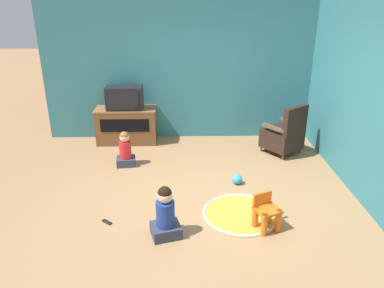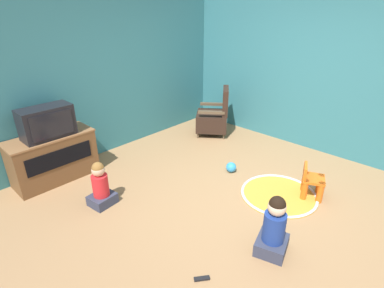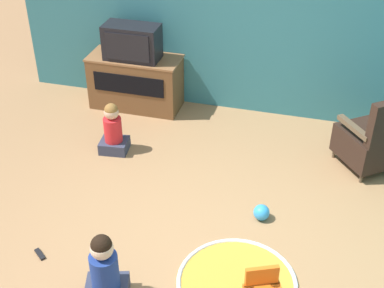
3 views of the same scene
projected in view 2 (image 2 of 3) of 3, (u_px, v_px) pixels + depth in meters
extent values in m
plane|color=#9E754C|center=(236.00, 197.00, 4.03)|extent=(30.00, 30.00, 0.00)
cube|color=teal|center=(97.00, 70.00, 4.80)|extent=(5.29, 0.12, 2.82)
cube|color=teal|center=(332.00, 70.00, 4.80)|extent=(0.12, 5.63, 2.82)
cube|color=brown|center=(53.00, 158.00, 4.34)|extent=(1.14, 0.49, 0.69)
cube|color=#90603A|center=(49.00, 137.00, 4.20)|extent=(1.16, 0.50, 0.02)
cube|color=black|center=(60.00, 158.00, 4.15)|extent=(0.91, 0.01, 0.25)
cube|color=black|center=(47.00, 122.00, 4.08)|extent=(0.68, 0.34, 0.43)
cube|color=black|center=(52.00, 125.00, 3.97)|extent=(0.56, 0.02, 0.34)
cylinder|color=brown|center=(200.00, 126.00, 6.27)|extent=(0.04, 0.04, 0.10)
cylinder|color=brown|center=(198.00, 136.00, 5.82)|extent=(0.04, 0.04, 0.10)
cylinder|color=brown|center=(224.00, 127.00, 6.23)|extent=(0.04, 0.04, 0.10)
cylinder|color=brown|center=(224.00, 137.00, 5.78)|extent=(0.04, 0.04, 0.10)
cube|color=black|center=(212.00, 121.00, 5.93)|extent=(0.82, 0.82, 0.34)
cube|color=black|center=(225.00, 101.00, 5.73)|extent=(0.51, 0.42, 0.50)
cube|color=brown|center=(213.00, 104.00, 6.05)|extent=(0.36, 0.44, 0.05)
cube|color=brown|center=(211.00, 112.00, 5.59)|extent=(0.36, 0.44, 0.05)
cylinder|color=orange|center=(320.00, 192.00, 3.88)|extent=(0.08, 0.08, 0.29)
cylinder|color=orange|center=(320.00, 184.00, 4.06)|extent=(0.08, 0.08, 0.29)
cylinder|color=orange|center=(304.00, 190.00, 3.94)|extent=(0.08, 0.08, 0.29)
cylinder|color=orange|center=(304.00, 182.00, 4.12)|extent=(0.08, 0.08, 0.29)
cube|color=orange|center=(314.00, 179.00, 3.94)|extent=(0.38, 0.37, 0.04)
cube|color=orange|center=(305.00, 171.00, 3.94)|extent=(0.25, 0.14, 0.16)
cylinder|color=gold|center=(279.00, 195.00, 4.08)|extent=(1.03, 1.03, 0.01)
torus|color=silver|center=(279.00, 194.00, 4.08)|extent=(1.02, 1.02, 0.04)
cube|color=#33384C|center=(271.00, 245.00, 3.13)|extent=(0.41, 0.38, 0.15)
cylinder|color=navy|center=(274.00, 227.00, 3.03)|extent=(0.23, 0.23, 0.32)
sphere|color=beige|center=(277.00, 207.00, 2.93)|extent=(0.18, 0.18, 0.18)
sphere|color=black|center=(277.00, 204.00, 2.91)|extent=(0.17, 0.17, 0.17)
cube|color=#33384C|center=(103.00, 199.00, 3.88)|extent=(0.34, 0.30, 0.14)
cylinder|color=red|center=(100.00, 185.00, 3.79)|extent=(0.20, 0.20, 0.29)
sphere|color=#D8AD8C|center=(98.00, 170.00, 3.69)|extent=(0.16, 0.16, 0.16)
sphere|color=olive|center=(98.00, 168.00, 3.68)|extent=(0.15, 0.15, 0.15)
sphere|color=#3399E5|center=(231.00, 167.00, 4.62)|extent=(0.16, 0.16, 0.16)
cube|color=black|center=(202.00, 279.00, 2.82)|extent=(0.15, 0.13, 0.02)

